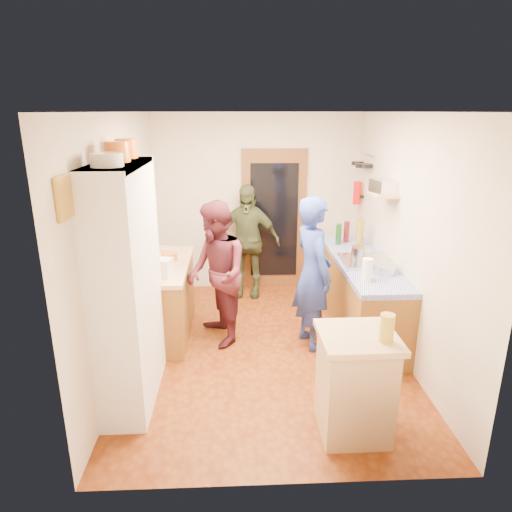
{
  "coord_description": "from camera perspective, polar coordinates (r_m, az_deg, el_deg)",
  "views": [
    {
      "loc": [
        -0.32,
        -4.66,
        2.61
      ],
      "look_at": [
        -0.1,
        0.15,
        1.07
      ],
      "focal_mm": 32.0,
      "sensor_mm": 36.0,
      "label": 1
    }
  ],
  "objects": [
    {
      "name": "floor",
      "position": [
        5.35,
        1.18,
        -11.6
      ],
      "size": [
        3.0,
        4.0,
        0.02
      ],
      "primitive_type": "cube",
      "color": "brown",
      "rests_on": "ground"
    },
    {
      "name": "ceiling",
      "position": [
        4.67,
        1.39,
        17.69
      ],
      "size": [
        3.0,
        4.0,
        0.02
      ],
      "primitive_type": "cube",
      "color": "silver",
      "rests_on": "ground"
    },
    {
      "name": "wall_back",
      "position": [
        6.81,
        0.13,
        6.58
      ],
      "size": [
        3.0,
        0.02,
        2.6
      ],
      "primitive_type": "cube",
      "color": "beige",
      "rests_on": "ground"
    },
    {
      "name": "wall_front",
      "position": [
        2.97,
        3.9,
        -8.47
      ],
      "size": [
        3.0,
        0.02,
        2.6
      ],
      "primitive_type": "cube",
      "color": "beige",
      "rests_on": "ground"
    },
    {
      "name": "wall_left",
      "position": [
        4.98,
        -16.33,
        1.73
      ],
      "size": [
        0.02,
        4.0,
        2.6
      ],
      "primitive_type": "cube",
      "color": "beige",
      "rests_on": "ground"
    },
    {
      "name": "wall_right",
      "position": [
        5.18,
        18.21,
        2.13
      ],
      "size": [
        0.02,
        4.0,
        2.6
      ],
      "primitive_type": "cube",
      "color": "beige",
      "rests_on": "ground"
    },
    {
      "name": "door_frame",
      "position": [
        6.84,
        2.24,
        4.47
      ],
      "size": [
        0.95,
        0.06,
        2.1
      ],
      "primitive_type": "cube",
      "color": "brown",
      "rests_on": "ground"
    },
    {
      "name": "door_glass",
      "position": [
        6.8,
        2.27,
        4.41
      ],
      "size": [
        0.7,
        0.02,
        1.7
      ],
      "primitive_type": "cube",
      "color": "black",
      "rests_on": "door_frame"
    },
    {
      "name": "hutch_body",
      "position": [
        4.26,
        -15.76,
        -3.77
      ],
      "size": [
        0.4,
        1.2,
        2.2
      ],
      "primitive_type": "cube",
      "color": "white",
      "rests_on": "ground"
    },
    {
      "name": "hutch_top_shelf",
      "position": [
        4.01,
        -17.06,
        10.78
      ],
      "size": [
        0.4,
        1.14,
        0.04
      ],
      "primitive_type": "cube",
      "color": "white",
      "rests_on": "hutch_body"
    },
    {
      "name": "plate_stack",
      "position": [
        3.74,
        -18.15,
        11.35
      ],
      "size": [
        0.25,
        0.25,
        0.1
      ],
      "primitive_type": "cylinder",
      "color": "white",
      "rests_on": "hutch_top_shelf"
    },
    {
      "name": "orange_pot_a",
      "position": [
        4.06,
        -16.97,
        12.35
      ],
      "size": [
        0.21,
        0.21,
        0.17
      ],
      "primitive_type": "cylinder",
      "color": "orange",
      "rests_on": "hutch_top_shelf"
    },
    {
      "name": "orange_pot_b",
      "position": [
        4.39,
        -15.91,
        12.81
      ],
      "size": [
        0.19,
        0.19,
        0.17
      ],
      "primitive_type": "cylinder",
      "color": "orange",
      "rests_on": "hutch_top_shelf"
    },
    {
      "name": "left_counter_base",
      "position": [
        5.63,
        -11.45,
        -5.54
      ],
      "size": [
        0.6,
        1.4,
        0.85
      ],
      "primitive_type": "cube",
      "color": "brown",
      "rests_on": "ground"
    },
    {
      "name": "left_counter_top",
      "position": [
        5.47,
        -11.73,
        -1.2
      ],
      "size": [
        0.64,
        1.44,
        0.05
      ],
      "primitive_type": "cube",
      "color": "tan",
      "rests_on": "left_counter_base"
    },
    {
      "name": "toaster",
      "position": [
        5.02,
        -11.98,
        -1.41
      ],
      "size": [
        0.3,
        0.24,
        0.2
      ],
      "primitive_type": "cube",
      "rotation": [
        0.0,
        0.0,
        -0.27
      ],
      "color": "white",
      "rests_on": "left_counter_top"
    },
    {
      "name": "kettle",
      "position": [
        5.26,
        -12.66,
        -0.72
      ],
      "size": [
        0.16,
        0.16,
        0.18
      ],
      "primitive_type": "cylinder",
      "rotation": [
        0.0,
        0.0,
        0.05
      ],
      "color": "white",
      "rests_on": "left_counter_top"
    },
    {
      "name": "orange_bowl",
      "position": [
        5.56,
        -10.76,
        -0.08
      ],
      "size": [
        0.24,
        0.24,
        0.09
      ],
      "primitive_type": "cylinder",
      "rotation": [
        0.0,
        0.0,
        0.28
      ],
      "color": "orange",
      "rests_on": "left_counter_top"
    },
    {
      "name": "chopping_board",
      "position": [
        5.97,
        -10.78,
        0.85
      ],
      "size": [
        0.34,
        0.28,
        0.02
      ],
      "primitive_type": "cube",
      "rotation": [
        0.0,
        0.0,
        -0.24
      ],
      "color": "tan",
      "rests_on": "left_counter_top"
    },
    {
      "name": "right_counter_base",
      "position": [
        5.81,
        12.81,
        -4.93
      ],
      "size": [
        0.6,
        2.2,
        0.84
      ],
      "primitive_type": "cube",
      "color": "brown",
      "rests_on": "ground"
    },
    {
      "name": "right_counter_top",
      "position": [
        5.65,
        13.12,
        -0.71
      ],
      "size": [
        0.62,
        2.22,
        0.06
      ],
      "primitive_type": "cube",
      "color": "#1725A3",
      "rests_on": "right_counter_base"
    },
    {
      "name": "hob",
      "position": [
        5.52,
        13.5,
        -0.63
      ],
      "size": [
        0.55,
        0.58,
        0.04
      ],
      "primitive_type": "cube",
      "color": "silver",
      "rests_on": "right_counter_top"
    },
    {
      "name": "pot_on_hob",
      "position": [
        5.52,
        12.96,
        0.39
      ],
      "size": [
        0.22,
        0.22,
        0.14
      ],
      "primitive_type": "cylinder",
      "color": "silver",
      "rests_on": "hob"
    },
    {
      "name": "bottle_a",
      "position": [
        6.19,
        10.28,
        2.7
      ],
      "size": [
        0.07,
        0.07,
        0.28
      ],
      "primitive_type": "cylinder",
      "rotation": [
        0.0,
        0.0,
        0.03
      ],
      "color": "#143F14",
      "rests_on": "right_counter_top"
    },
    {
      "name": "bottle_b",
      "position": [
        6.31,
        11.23,
        2.99
      ],
      "size": [
        0.09,
        0.09,
        0.29
      ],
      "primitive_type": "cylinder",
      "rotation": [
        0.0,
        0.0,
        0.23
      ],
      "color": "#591419",
      "rests_on": "right_counter_top"
    },
    {
      "name": "bottle_c",
      "position": [
        6.16,
        12.85,
        2.79
      ],
      "size": [
        0.09,
        0.09,
        0.35
      ],
      "primitive_type": "cylinder",
      "rotation": [
        0.0,
        0.0,
        -0.07
      ],
      "color": "olive",
      "rests_on": "right_counter_top"
    },
    {
      "name": "paper_towel",
      "position": [
        4.92,
        13.73,
        -1.67
      ],
      "size": [
        0.12,
        0.12,
        0.24
      ],
      "primitive_type": "cylinder",
      "rotation": [
        0.0,
        0.0,
        -0.11
      ],
      "color": "white",
      "rests_on": "right_counter_top"
    },
    {
      "name": "mixing_bowl",
      "position": [
        5.21,
        15.68,
        -1.57
      ],
      "size": [
        0.33,
        0.33,
        0.1
      ],
      "primitive_type": "cylinder",
      "rotation": [
        0.0,
        0.0,
        0.31
      ],
      "color": "silver",
      "rests_on": "right_counter_top"
    },
    {
      "name": "island_base",
      "position": [
        4.01,
        12.22,
        -15.65
      ],
      "size": [
        0.56,
        0.56,
        0.86
      ],
      "primitive_type": "cube",
      "rotation": [
        0.0,
        0.0,
        0.01
      ],
      "color": "tan",
      "rests_on": "ground"
    },
    {
      "name": "island_top",
      "position": [
        3.78,
        12.67,
        -9.87
      ],
      "size": [
        0.63,
        0.63,
        0.05
      ],
      "primitive_type": "cube",
      "rotation": [
        0.0,
        0.0,
        0.01
      ],
      "color": "tan",
      "rests_on": "island_base"
    },
    {
      "name": "cutting_board",
      "position": [
        3.81,
        11.74,
        -9.45
      ],
      "size": [
        0.35,
        0.28,
        0.02
      ],
      "primitive_type": "cube",
      "rotation": [
        0.0,
        0.0,
        0.01
      ],
      "color": "white",
      "rests_on": "island_top"
    },
    {
      "name": "oil_jar",
      "position": [
        3.68,
        16.04,
        -8.63
      ],
      "size": [
        0.11,
        0.11,
        0.22
      ],
      "primitive_type": "cylinder",
      "rotation": [
        0.0,
        0.0,
        0.01
      ],
      "color": "#AD9E2D",
      "rests_on": "island_top"
    },
    {
      "name": "pan_rail",
      "position": [
        6.46,
        13.7,
        12.22
      ],
      "size": [
        0.02,
        0.65,
        0.02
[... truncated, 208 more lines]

